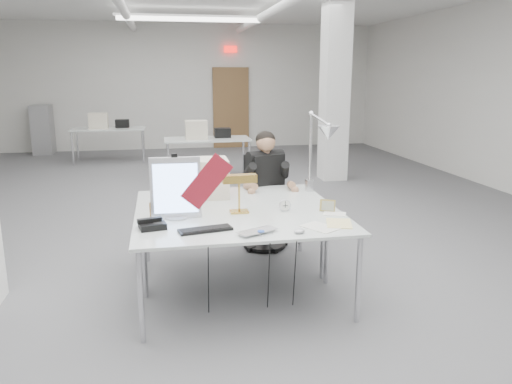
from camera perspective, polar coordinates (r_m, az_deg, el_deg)
room_shell at (r=6.51m, az=-4.87°, el=11.12°), size 10.04×14.04×3.24m
desk_main at (r=4.08m, az=-1.23°, el=-3.84°), size 1.80×0.90×0.02m
desk_second at (r=4.93m, az=-2.96°, el=-0.78°), size 1.80×0.90×0.02m
bg_desk_a at (r=9.46m, az=-5.59°, el=6.02°), size 1.60×0.80×0.02m
bg_desk_b at (r=11.66m, az=-16.51°, el=6.94°), size 1.60×0.80×0.02m
filing_cabinet at (r=13.37m, az=-23.19°, el=6.56°), size 0.45×0.55×1.20m
office_chair at (r=5.63m, az=0.98°, el=-1.61°), size 0.61×0.61×0.98m
seated_person at (r=5.49m, az=1.10°, el=2.39°), size 0.69×0.76×0.95m
monitor at (r=4.23m, az=-9.17°, el=0.46°), size 0.42×0.05×0.52m
pennant at (r=4.20m, az=-5.63°, el=1.20°), size 0.45×0.03×0.48m
keyboard at (r=3.91m, az=-5.81°, el=-4.30°), size 0.44×0.22×0.02m
laptop at (r=3.80m, az=0.58°, el=-4.75°), size 0.38×0.33×0.03m
mouse at (r=3.84m, az=4.98°, el=-4.50°), size 0.09×0.06×0.04m
bankers_lamp at (r=4.36m, az=-1.94°, el=-0.40°), size 0.28×0.12×0.31m
desk_phone at (r=4.04m, az=-11.76°, el=-3.75°), size 0.23×0.22×0.05m
picture_frame_left at (r=4.37m, az=-11.09°, el=-1.91°), size 0.16×0.05×0.12m
picture_frame_right at (r=4.47m, az=8.17°, el=-1.54°), size 0.14×0.09×0.11m
desk_clock at (r=4.45m, az=3.31°, el=-1.55°), size 0.11×0.04×0.11m
paper_stack_a at (r=4.01m, az=7.33°, el=-4.02°), size 0.31×0.34×0.01m
paper_stack_b at (r=4.13m, az=9.46°, el=-3.56°), size 0.27×0.32×0.01m
paper_stack_c at (r=4.40m, az=8.97°, el=-2.48°), size 0.23×0.20×0.01m
beige_monitor at (r=4.95m, az=-5.57°, el=1.62°), size 0.41×0.39×0.38m
architect_lamp at (r=4.91m, az=7.07°, el=4.57°), size 0.37×0.73×0.90m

